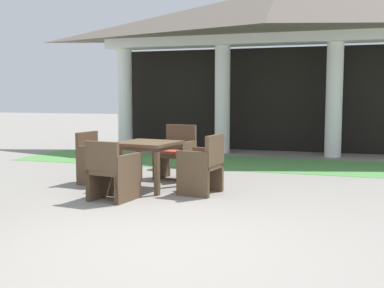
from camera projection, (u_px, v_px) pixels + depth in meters
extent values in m
plane|color=gray|center=(162.00, 247.00, 4.69)|extent=(60.00, 60.00, 0.00)
cylinder|color=white|center=(125.00, 99.00, 13.09)|extent=(0.39, 0.39, 2.70)
cylinder|color=white|center=(222.00, 100.00, 12.26)|extent=(0.39, 0.39, 2.70)
cylinder|color=white|center=(334.00, 100.00, 11.43)|extent=(0.39, 0.39, 2.70)
cube|color=white|center=(277.00, 39.00, 11.70)|extent=(8.97, 0.70, 0.24)
pyramid|color=#665B51|center=(278.00, 11.00, 11.63)|extent=(9.37, 2.67, 1.07)
cube|color=black|center=(281.00, 100.00, 12.70)|extent=(8.77, 0.16, 2.70)
cube|color=#519347|center=(263.00, 164.00, 10.30)|extent=(11.17, 2.22, 0.01)
cube|color=brown|center=(147.00, 143.00, 7.58)|extent=(0.99, 0.99, 0.05)
cube|color=brown|center=(147.00, 147.00, 7.58)|extent=(0.91, 0.91, 0.05)
cube|color=brown|center=(112.00, 170.00, 7.43)|extent=(0.08, 0.08, 0.64)
cube|color=brown|center=(157.00, 174.00, 7.08)|extent=(0.08, 0.08, 0.64)
cube|color=brown|center=(139.00, 164.00, 8.15)|extent=(0.08, 0.08, 0.64)
cube|color=brown|center=(182.00, 167.00, 7.80)|extent=(0.08, 0.08, 0.64)
cube|color=brown|center=(175.00, 155.00, 8.43)|extent=(0.64, 0.60, 0.07)
cube|color=#C64C38|center=(175.00, 151.00, 8.42)|extent=(0.59, 0.55, 0.05)
cube|color=brown|center=(181.00, 138.00, 8.62)|extent=(0.58, 0.14, 0.48)
cube|color=brown|center=(189.00, 161.00, 8.32)|extent=(0.13, 0.53, 0.68)
cube|color=brown|center=(161.00, 159.00, 8.55)|extent=(0.13, 0.53, 0.68)
cube|color=brown|center=(182.00, 171.00, 8.13)|extent=(0.06, 0.06, 0.40)
cube|color=brown|center=(155.00, 169.00, 8.35)|extent=(0.06, 0.06, 0.40)
cube|color=brown|center=(194.00, 167.00, 8.55)|extent=(0.06, 0.06, 0.40)
cube|color=brown|center=(168.00, 165.00, 8.78)|extent=(0.06, 0.06, 0.40)
cube|color=brown|center=(200.00, 166.00, 7.21)|extent=(0.58, 0.65, 0.07)
cube|color=#C64C38|center=(200.00, 162.00, 7.20)|extent=(0.53, 0.59, 0.05)
cube|color=brown|center=(215.00, 150.00, 7.08)|extent=(0.14, 0.58, 0.44)
cube|color=brown|center=(193.00, 174.00, 6.97)|extent=(0.51, 0.13, 0.66)
cube|color=brown|center=(208.00, 169.00, 7.46)|extent=(0.51, 0.13, 0.66)
cube|color=brown|center=(179.00, 183.00, 7.09)|extent=(0.06, 0.06, 0.38)
cube|color=brown|center=(194.00, 177.00, 7.56)|extent=(0.06, 0.06, 0.38)
cube|color=brown|center=(207.00, 185.00, 6.90)|extent=(0.06, 0.06, 0.38)
cube|color=brown|center=(221.00, 179.00, 7.37)|extent=(0.06, 0.06, 0.38)
cube|color=brown|center=(114.00, 171.00, 6.78)|extent=(0.60, 0.64, 0.07)
cube|color=#C64C38|center=(113.00, 166.00, 6.78)|extent=(0.55, 0.59, 0.05)
cube|color=brown|center=(102.00, 156.00, 6.52)|extent=(0.53, 0.13, 0.40)
cube|color=brown|center=(100.00, 175.00, 6.90)|extent=(0.14, 0.57, 0.66)
cube|color=brown|center=(128.00, 178.00, 6.69)|extent=(0.14, 0.57, 0.66)
cube|color=brown|center=(111.00, 182.00, 7.14)|extent=(0.06, 0.06, 0.38)
cube|color=brown|center=(138.00, 185.00, 6.93)|extent=(0.06, 0.06, 0.38)
cube|color=brown|center=(89.00, 188.00, 6.68)|extent=(0.06, 0.06, 0.38)
cube|color=brown|center=(117.00, 191.00, 6.47)|extent=(0.06, 0.06, 0.38)
cube|color=brown|center=(100.00, 160.00, 8.01)|extent=(0.62, 0.60, 0.07)
cube|color=#C64C38|center=(100.00, 157.00, 8.00)|extent=(0.57, 0.55, 0.05)
cube|color=brown|center=(87.00, 145.00, 8.09)|extent=(0.13, 0.53, 0.43)
cube|color=brown|center=(109.00, 163.00, 8.23)|extent=(0.56, 0.14, 0.65)
cube|color=brown|center=(91.00, 166.00, 7.80)|extent=(0.56, 0.14, 0.65)
cube|color=brown|center=(121.00, 172.00, 8.13)|extent=(0.06, 0.06, 0.36)
cube|color=brown|center=(104.00, 176.00, 7.71)|extent=(0.06, 0.06, 0.36)
cube|color=brown|center=(97.00, 170.00, 8.35)|extent=(0.06, 0.06, 0.36)
cube|color=brown|center=(79.00, 174.00, 7.93)|extent=(0.06, 0.06, 0.36)
ellipsoid|color=brown|center=(162.00, 159.00, 9.58)|extent=(0.35, 0.35, 0.40)
sphere|color=brown|center=(161.00, 148.00, 9.56)|extent=(0.08, 0.08, 0.08)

